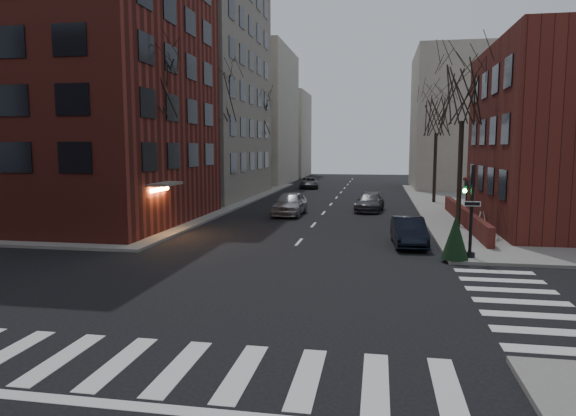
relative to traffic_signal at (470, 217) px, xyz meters
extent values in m
plane|color=black|center=(-7.94, -8.99, -1.91)|extent=(160.00, 160.00, 0.00)
cube|color=gray|center=(-36.94, 21.01, -1.83)|extent=(44.00, 44.00, 0.15)
cube|color=maroon|center=(-23.44, 7.51, 7.09)|extent=(15.00, 15.00, 18.00)
cube|color=gray|center=(-24.94, 25.01, 12.09)|extent=(18.00, 18.00, 28.00)
cube|color=#5C201A|center=(1.36, 10.01, -1.26)|extent=(0.35, 16.00, 1.00)
cube|color=#B4AA98|center=(-22.94, 46.01, 7.09)|extent=(14.00, 16.00, 18.00)
cube|color=#B4AA98|center=(7.06, 41.01, 6.09)|extent=(14.00, 14.00, 16.00)
cube|color=#B4AA98|center=(-20.94, 63.01, 5.09)|extent=(10.00, 12.00, 14.00)
cylinder|color=black|center=(0.06, 0.01, 0.24)|extent=(0.14, 0.14, 4.00)
cylinder|color=black|center=(0.06, 0.01, -1.66)|extent=(0.44, 0.44, 0.20)
imported|color=black|center=(-0.19, 0.01, 1.09)|extent=(0.16, 0.20, 1.00)
sphere|color=#19FF4C|center=(-0.26, -0.04, 1.14)|extent=(0.18, 0.18, 0.18)
cube|color=white|center=(0.06, -0.11, 0.59)|extent=(0.70, 0.03, 0.22)
cylinder|color=#2D231C|center=(-16.74, 5.01, 1.57)|extent=(0.28, 0.28, 6.65)
cylinder|color=#2D231C|center=(-16.74, 17.01, 1.74)|extent=(0.28, 0.28, 7.00)
cylinder|color=#2D231C|center=(-16.74, 31.01, 1.39)|extent=(0.28, 0.28, 6.30)
cylinder|color=#2D231C|center=(0.86, 9.01, 1.39)|extent=(0.28, 0.28, 6.30)
cylinder|color=#2D231C|center=(0.86, 23.01, 1.22)|extent=(0.28, 0.28, 5.95)
cylinder|color=black|center=(-16.14, 13.01, 1.24)|extent=(0.12, 0.12, 6.00)
sphere|color=#FFA54C|center=(-16.14, 13.01, 4.34)|extent=(0.36, 0.36, 0.36)
cylinder|color=black|center=(-16.14, 33.01, 1.24)|extent=(0.12, 0.12, 6.00)
sphere|color=#FFA54C|center=(-16.14, 33.01, 4.34)|extent=(0.36, 0.36, 0.36)
imported|color=black|center=(-2.38, 2.97, -1.20)|extent=(1.76, 4.39, 1.42)
imported|color=#AAAAB0|center=(-10.23, 13.37, -1.05)|extent=(2.15, 5.08, 1.72)
imported|color=#3B3B40|center=(-4.55, 16.75, -1.22)|extent=(2.43, 4.90, 1.37)
imported|color=#3A3A3E|center=(-12.17, 37.84, -1.24)|extent=(2.84, 5.04, 1.33)
cube|color=white|center=(2.32, 9.49, -1.33)|extent=(0.45, 0.58, 0.86)
cone|color=black|center=(-0.64, -0.49, -0.81)|extent=(1.34, 1.34, 1.90)
camera|label=1|loc=(-3.91, -22.99, 3.01)|focal=32.00mm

